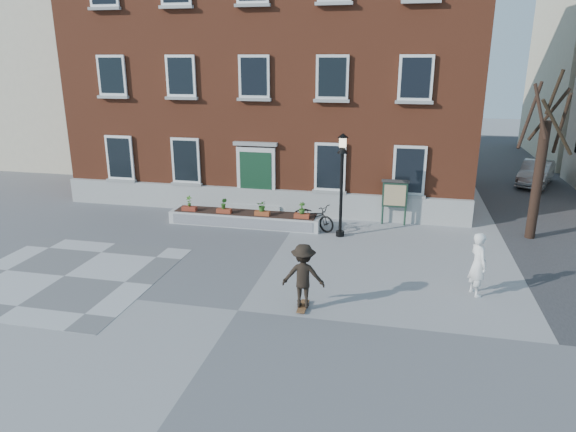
% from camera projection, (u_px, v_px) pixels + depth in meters
% --- Properties ---
extents(ground, '(100.00, 100.00, 0.00)m').
position_uv_depth(ground, '(238.00, 310.00, 13.84)').
color(ground, gray).
rests_on(ground, ground).
extents(checker_patch, '(6.00, 6.00, 0.01)m').
position_uv_depth(checker_patch, '(64.00, 276.00, 16.01)').
color(checker_patch, slate).
rests_on(checker_patch, ground).
extents(distant_building, '(10.00, 12.00, 13.00)m').
position_uv_depth(distant_building, '(70.00, 58.00, 34.30)').
color(distant_building, beige).
rests_on(distant_building, ground).
extents(bicycle, '(2.08, 1.54, 1.04)m').
position_uv_depth(bicycle, '(313.00, 216.00, 20.29)').
color(bicycle, black).
rests_on(bicycle, ground).
extents(parked_car, '(2.69, 4.18, 1.30)m').
position_uv_depth(parked_car, '(536.00, 173.00, 27.32)').
color(parked_car, '#A6A8AB').
rests_on(parked_car, ground).
extents(bystander, '(0.67, 0.80, 1.87)m').
position_uv_depth(bystander, '(478.00, 264.00, 14.53)').
color(bystander, white).
rests_on(bystander, ground).
extents(brick_building, '(18.40, 10.85, 12.60)m').
position_uv_depth(brick_building, '(282.00, 63.00, 25.43)').
color(brick_building, brown).
rests_on(brick_building, ground).
extents(planter_assembly, '(6.20, 1.12, 1.15)m').
position_uv_depth(planter_assembly, '(245.00, 218.00, 20.86)').
color(planter_assembly, silver).
rests_on(planter_assembly, ground).
extents(bare_tree, '(1.83, 1.83, 6.16)m').
position_uv_depth(bare_tree, '(540.00, 165.00, 18.62)').
color(bare_tree, black).
rests_on(bare_tree, ground).
extents(lamp_post, '(0.40, 0.40, 3.93)m').
position_uv_depth(lamp_post, '(342.00, 171.00, 18.88)').
color(lamp_post, black).
rests_on(lamp_post, ground).
extents(notice_board, '(1.10, 0.16, 1.87)m').
position_uv_depth(notice_board, '(395.00, 195.00, 20.60)').
color(notice_board, '#1B3729').
rests_on(notice_board, ground).
extents(skateboarder, '(1.20, 0.78, 1.85)m').
position_uv_depth(skateboarder, '(303.00, 276.00, 13.69)').
color(skateboarder, brown).
rests_on(skateboarder, ground).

